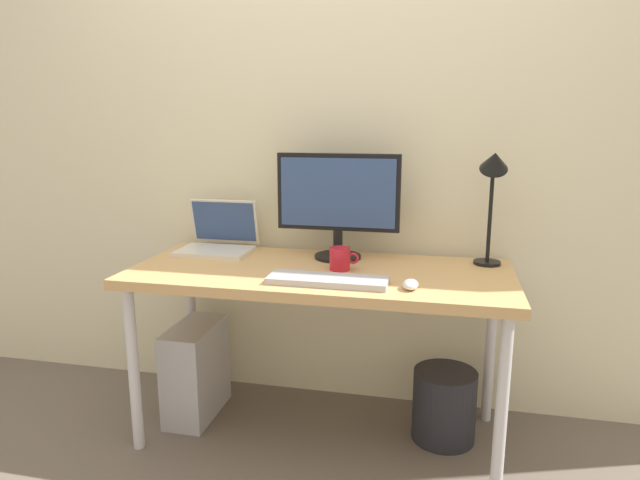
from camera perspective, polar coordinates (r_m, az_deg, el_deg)
The scene contains 11 objects.
ground_plane at distance 2.53m, azimuth 0.00°, elevation -18.99°, with size 6.00×6.00×0.00m, color #665B51.
back_wall at distance 2.54m, azimuth 1.93°, elevation 11.95°, with size 4.40×0.04×2.60m, color beige.
desk at distance 2.26m, azimuth 0.00°, elevation -4.53°, with size 1.52×0.65×0.72m.
monitor at distance 2.37m, azimuth 1.85°, elevation 4.14°, with size 0.52×0.20×0.45m.
laptop at distance 2.58m, azimuth -10.27°, elevation 0.15°, with size 0.32×0.27×0.23m.
desk_lamp at distance 2.33m, azimuth 17.21°, elevation 5.86°, with size 0.11×0.16×0.49m.
keyboard at distance 2.05m, azimuth 0.79°, elevation -4.12°, with size 0.44×0.14×0.02m, color #B2B2B7.
mouse at distance 2.01m, azimuth 9.20°, elevation -4.49°, with size 0.06×0.09×0.03m, color silver.
coffee_mug at distance 2.22m, azimuth 2.08°, elevation -1.92°, with size 0.12×0.08×0.09m.
computer_tower at distance 2.63m, azimuth -12.52°, elevation -12.82°, with size 0.18×0.36×0.42m, color #B2B2B7.
wastebasket at distance 2.48m, azimuth 12.53°, elevation -16.09°, with size 0.26×0.26×0.30m, color #232328.
Camera 1 is at (0.47, -2.11, 1.32)m, focal length 31.43 mm.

